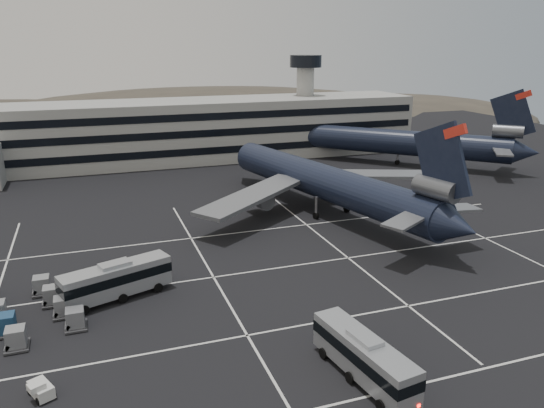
{
  "coord_description": "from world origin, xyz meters",
  "views": [
    {
      "loc": [
        -18.66,
        -53.28,
        26.98
      ],
      "look_at": [
        5.19,
        14.67,
        5.0
      ],
      "focal_mm": 35.0,
      "sensor_mm": 36.0,
      "label": 1
    }
  ],
  "objects_px": {
    "bus_near": "(364,355)",
    "tug_a": "(74,287)",
    "uld_cluster": "(24,307)",
    "trijet_main": "(327,182)",
    "bus_far": "(116,279)"
  },
  "relations": [
    {
      "from": "bus_near",
      "to": "bus_far",
      "type": "height_order",
      "value": "bus_far"
    },
    {
      "from": "tug_a",
      "to": "uld_cluster",
      "type": "bearing_deg",
      "value": -133.08
    },
    {
      "from": "bus_near",
      "to": "trijet_main",
      "type": "bearing_deg",
      "value": 60.7
    },
    {
      "from": "bus_near",
      "to": "uld_cluster",
      "type": "relative_size",
      "value": 0.77
    },
    {
      "from": "bus_far",
      "to": "tug_a",
      "type": "relative_size",
      "value": 5.84
    },
    {
      "from": "bus_far",
      "to": "uld_cluster",
      "type": "relative_size",
      "value": 0.81
    },
    {
      "from": "trijet_main",
      "to": "uld_cluster",
      "type": "distance_m",
      "value": 48.71
    },
    {
      "from": "bus_far",
      "to": "uld_cluster",
      "type": "bearing_deg",
      "value": 75.65
    },
    {
      "from": "trijet_main",
      "to": "tug_a",
      "type": "xyz_separation_m",
      "value": [
        -39.01,
        -16.7,
        -4.68
      ]
    },
    {
      "from": "bus_far",
      "to": "uld_cluster",
      "type": "distance_m",
      "value": 9.42
    },
    {
      "from": "bus_near",
      "to": "uld_cluster",
      "type": "bearing_deg",
      "value": 134.45
    },
    {
      "from": "tug_a",
      "to": "bus_far",
      "type": "bearing_deg",
      "value": -32.2
    },
    {
      "from": "trijet_main",
      "to": "uld_cluster",
      "type": "bearing_deg",
      "value": -167.95
    },
    {
      "from": "bus_near",
      "to": "tug_a",
      "type": "bearing_deg",
      "value": 123.85
    },
    {
      "from": "bus_near",
      "to": "uld_cluster",
      "type": "height_order",
      "value": "bus_near"
    }
  ]
}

